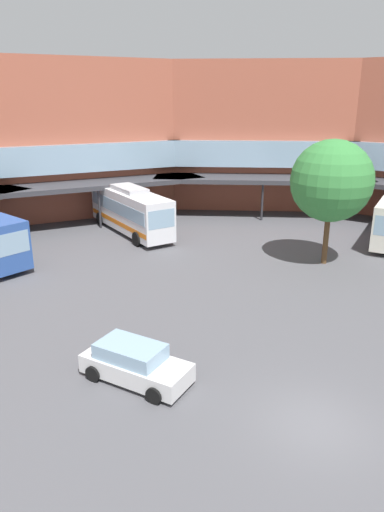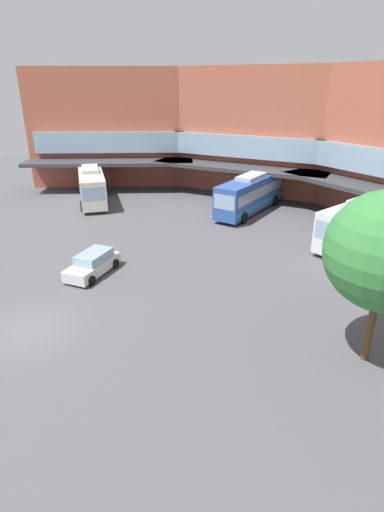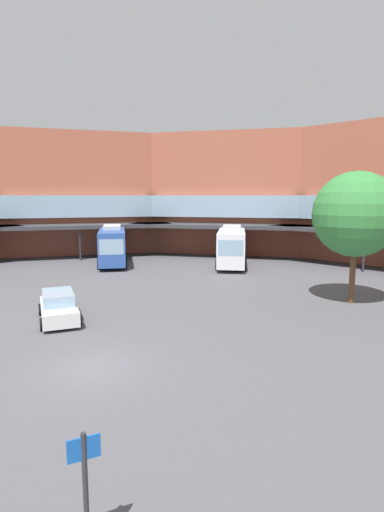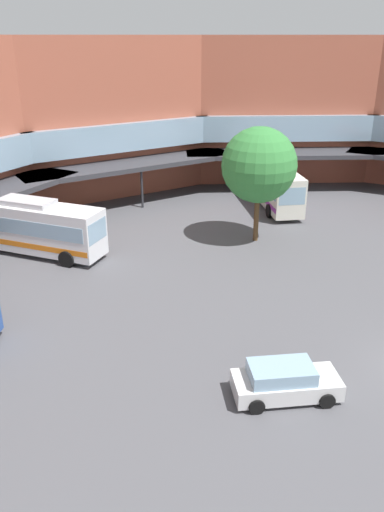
{
  "view_description": "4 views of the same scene",
  "coord_description": "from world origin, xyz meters",
  "px_view_note": "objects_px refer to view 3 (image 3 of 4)",
  "views": [
    {
      "loc": [
        -6.64,
        -12.39,
        10.77
      ],
      "look_at": [
        -1.93,
        12.82,
        1.96
      ],
      "focal_mm": 32.87,
      "sensor_mm": 36.0,
      "label": 1
    },
    {
      "loc": [
        19.97,
        2.62,
        12.21
      ],
      "look_at": [
        -0.79,
        9.4,
        2.69
      ],
      "focal_mm": 28.07,
      "sensor_mm": 36.0,
      "label": 2
    },
    {
      "loc": [
        10.56,
        -11.41,
        6.7
      ],
      "look_at": [
        -2.71,
        13.27,
        2.54
      ],
      "focal_mm": 28.34,
      "sensor_mm": 36.0,
      "label": 3
    },
    {
      "loc": [
        -21.18,
        -5.08,
        13.88
      ],
      "look_at": [
        -1.19,
        13.51,
        2.06
      ],
      "focal_mm": 35.87,
      "sensor_mm": 36.0,
      "label": 4
    }
  ],
  "objects_px": {
    "bus_1": "(232,245)",
    "parked_car": "(59,307)",
    "bus_4": "(113,244)",
    "stop_sign_post": "(85,483)",
    "plaza_tree": "(356,214)"
  },
  "relations": [
    {
      "from": "bus_4",
      "to": "plaza_tree",
      "type": "xyz_separation_m",
      "value": [
        23.31,
        -5.07,
        3.65
      ]
    },
    {
      "from": "bus_4",
      "to": "bus_1",
      "type": "bearing_deg",
      "value": 75.73
    },
    {
      "from": "bus_1",
      "to": "bus_4",
      "type": "bearing_deg",
      "value": -87.74
    },
    {
      "from": "bus_4",
      "to": "stop_sign_post",
      "type": "relative_size",
      "value": 3.95
    },
    {
      "from": "parked_car",
      "to": "stop_sign_post",
      "type": "height_order",
      "value": "stop_sign_post"
    },
    {
      "from": "bus_4",
      "to": "parked_car",
      "type": "distance_m",
      "value": 19.24
    },
    {
      "from": "bus_1",
      "to": "parked_car",
      "type": "distance_m",
      "value": 21.48
    },
    {
      "from": "bus_4",
      "to": "plaza_tree",
      "type": "relative_size",
      "value": 1.21
    },
    {
      "from": "parked_car",
      "to": "plaza_tree",
      "type": "height_order",
      "value": "plaza_tree"
    },
    {
      "from": "plaza_tree",
      "to": "stop_sign_post",
      "type": "distance_m",
      "value": 22.28
    },
    {
      "from": "bus_1",
      "to": "bus_4",
      "type": "height_order",
      "value": "bus_1"
    },
    {
      "from": "bus_4",
      "to": "stop_sign_post",
      "type": "xyz_separation_m",
      "value": [
        21.37,
        -26.9,
        -0.39
      ]
    },
    {
      "from": "bus_4",
      "to": "plaza_tree",
      "type": "distance_m",
      "value": 24.14
    },
    {
      "from": "bus_1",
      "to": "plaza_tree",
      "type": "height_order",
      "value": "plaza_tree"
    },
    {
      "from": "bus_4",
      "to": "parked_car",
      "type": "bearing_deg",
      "value": -7.75
    }
  ]
}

